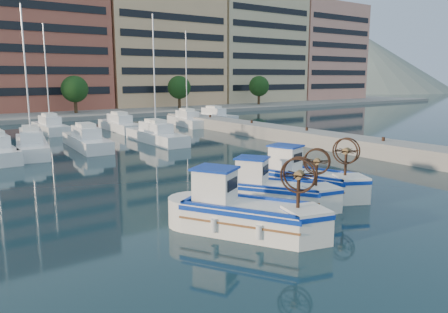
% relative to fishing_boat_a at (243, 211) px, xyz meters
% --- Properties ---
extents(ground, '(300.00, 300.00, 0.00)m').
position_rel_fishing_boat_a_xyz_m(ground, '(5.85, 1.01, -0.87)').
color(ground, '#17333E').
rests_on(ground, ground).
extents(quay, '(3.00, 60.00, 1.20)m').
position_rel_fishing_boat_a_xyz_m(quay, '(18.85, 9.01, -0.27)').
color(quay, gray).
rests_on(quay, ground).
extents(waterfront, '(180.00, 40.00, 25.60)m').
position_rel_fishing_boat_a_xyz_m(waterfront, '(15.08, 66.05, 10.22)').
color(waterfront, gray).
rests_on(waterfront, ground).
extents(hill_east, '(160.00, 160.00, 50.00)m').
position_rel_fishing_boat_a_xyz_m(hill_east, '(145.85, 111.01, -0.87)').
color(hill_east, slate).
rests_on(hill_east, ground).
extents(yacht_marina, '(38.78, 21.98, 11.50)m').
position_rel_fishing_boat_a_xyz_m(yacht_marina, '(2.99, 29.16, -0.35)').
color(yacht_marina, white).
rests_on(yacht_marina, ground).
extents(fishing_boat_a, '(4.26, 5.22, 3.17)m').
position_rel_fishing_boat_a_xyz_m(fishing_boat_a, '(0.00, 0.00, 0.00)').
color(fishing_boat_a, white).
rests_on(fishing_boat_a, ground).
extents(fishing_boat_b, '(3.98, 4.68, 2.87)m').
position_rel_fishing_boat_a_xyz_m(fishing_boat_b, '(3.39, 2.03, -0.08)').
color(fishing_boat_b, white).
rests_on(fishing_boat_b, ground).
extents(fishing_boat_c, '(3.47, 5.16, 3.11)m').
position_rel_fishing_boat_a_xyz_m(fishing_boat_c, '(6.18, 2.75, -0.02)').
color(fishing_boat_c, white).
rests_on(fishing_boat_c, ground).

